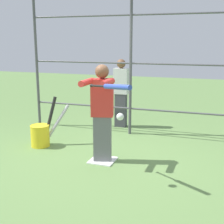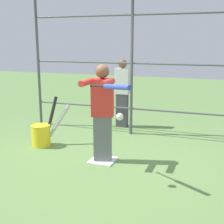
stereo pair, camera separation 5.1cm
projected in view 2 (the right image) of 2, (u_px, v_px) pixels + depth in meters
The scene contains 8 objects.
ground_plane at pixel (103, 161), 5.06m from camera, with size 24.00×24.00×0.00m, color #608447.
home_plate at pixel (103, 160), 5.06m from camera, with size 0.40×0.40×0.02m.
fence_backstop at pixel (132, 63), 6.20m from camera, with size 4.38×0.06×2.93m.
batter at pixel (102, 111), 4.86m from camera, with size 0.39×0.59×1.55m.
baseball_bat_swinging at pixel (113, 87), 3.97m from camera, with size 0.74×0.53×0.13m.
softball_in_flight at pixel (120, 117), 4.02m from camera, with size 0.10×0.10×0.10m.
bat_bucket at pixel (43, 134), 5.74m from camera, with size 0.64×0.54×0.90m.
bystander_behind_fence at pixel (122, 92), 6.91m from camera, with size 0.31×0.19×1.51m.
Camera 2 is at (-1.75, 4.42, 1.91)m, focal length 50.00 mm.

